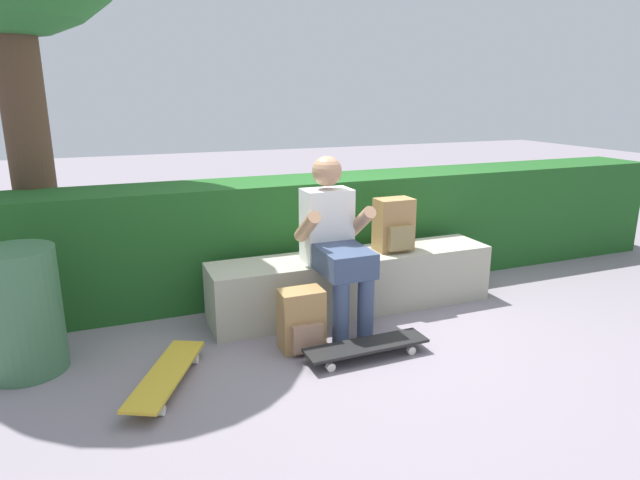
{
  "coord_description": "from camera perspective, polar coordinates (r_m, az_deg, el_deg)",
  "views": [
    {
      "loc": [
        -1.68,
        -3.2,
        1.61
      ],
      "look_at": [
        -0.24,
        0.41,
        0.55
      ],
      "focal_mm": 30.46,
      "sensor_mm": 36.0,
      "label": 1
    }
  ],
  "objects": [
    {
      "name": "bench_main",
      "position": [
        4.14,
        3.54,
        -4.42
      ],
      "size": [
        2.19,
        0.44,
        0.44
      ],
      "color": "#A5A38E",
      "rests_on": "ground"
    },
    {
      "name": "skateboard_beside_bench",
      "position": [
        3.27,
        -15.84,
        -13.44
      ],
      "size": [
        0.54,
        0.8,
        0.09
      ],
      "color": "gold",
      "rests_on": "ground"
    },
    {
      "name": "backpack_on_ground",
      "position": [
        3.52,
        -1.93,
        -8.49
      ],
      "size": [
        0.28,
        0.23,
        0.4
      ],
      "color": "#A37A47",
      "rests_on": "ground"
    },
    {
      "name": "backpack_on_bench",
      "position": [
        4.16,
        7.8,
        1.52
      ],
      "size": [
        0.28,
        0.23,
        0.4
      ],
      "color": "#A37A47",
      "rests_on": "bench_main"
    },
    {
      "name": "skateboard_near_person",
      "position": [
        3.47,
        4.91,
        -11.05
      ],
      "size": [
        0.8,
        0.21,
        0.09
      ],
      "color": "black",
      "rests_on": "ground"
    },
    {
      "name": "trash_bin",
      "position": [
        3.64,
        -28.94,
        -6.58
      ],
      "size": [
        0.45,
        0.45,
        0.76
      ],
      "color": "#3D6B47",
      "rests_on": "ground"
    },
    {
      "name": "person_skater",
      "position": [
        3.73,
        1.55,
        0.17
      ],
      "size": [
        0.49,
        0.62,
        1.19
      ],
      "color": "white",
      "rests_on": "ground"
    },
    {
      "name": "hedge_row",
      "position": [
        4.8,
        5.03,
        1.37
      ],
      "size": [
        5.97,
        0.58,
        0.93
      ],
      "color": "#1E531F",
      "rests_on": "ground"
    },
    {
      "name": "ground_plane",
      "position": [
        3.96,
        5.46,
        -8.84
      ],
      "size": [
        24.0,
        24.0,
        0.0
      ],
      "primitive_type": "plane",
      "color": "gray"
    }
  ]
}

